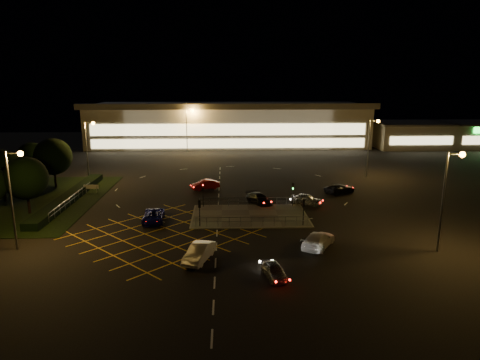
{
  "coord_description": "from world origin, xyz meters",
  "views": [
    {
      "loc": [
        -1.04,
        -53.06,
        16.53
      ],
      "look_at": [
        1.19,
        9.42,
        2.0
      ],
      "focal_mm": 32.0,
      "sensor_mm": 36.0,
      "label": 1
    }
  ],
  "objects_px": {
    "car_far_dkgrey": "(259,199)",
    "car_east_grey": "(340,189)",
    "signal_se": "(304,207)",
    "signal_nw": "(203,190)",
    "car_left_blue": "(153,216)",
    "car_circ_red": "(205,185)",
    "car_right_silver": "(307,199)",
    "signal_ne": "(293,189)",
    "signal_sw": "(200,208)",
    "car_near_silver": "(274,271)",
    "car_queue_white": "(199,253)",
    "car_approach_white": "(318,240)"
  },
  "relations": [
    {
      "from": "car_right_silver",
      "to": "car_east_grey",
      "type": "relative_size",
      "value": 0.88
    },
    {
      "from": "car_approach_white",
      "to": "car_right_silver",
      "type": "bearing_deg",
      "value": -64.55
    },
    {
      "from": "signal_sw",
      "to": "signal_nw",
      "type": "xyz_separation_m",
      "value": [
        0.0,
        7.99,
        0.0
      ]
    },
    {
      "from": "signal_nw",
      "to": "car_near_silver",
      "type": "height_order",
      "value": "signal_nw"
    },
    {
      "from": "signal_nw",
      "to": "car_queue_white",
      "type": "height_order",
      "value": "signal_nw"
    },
    {
      "from": "signal_nw",
      "to": "car_approach_white",
      "type": "bearing_deg",
      "value": -49.4
    },
    {
      "from": "car_east_grey",
      "to": "car_far_dkgrey",
      "type": "bearing_deg",
      "value": 83.57
    },
    {
      "from": "car_east_grey",
      "to": "car_left_blue",
      "type": "bearing_deg",
      "value": 87.04
    },
    {
      "from": "car_far_dkgrey",
      "to": "car_east_grey",
      "type": "distance_m",
      "value": 13.68
    },
    {
      "from": "car_left_blue",
      "to": "car_circ_red",
      "type": "xyz_separation_m",
      "value": [
        5.5,
        15.75,
        0.01
      ]
    },
    {
      "from": "signal_se",
      "to": "car_approach_white",
      "type": "height_order",
      "value": "signal_se"
    },
    {
      "from": "signal_se",
      "to": "car_near_silver",
      "type": "xyz_separation_m",
      "value": [
        -4.9,
        -13.25,
        -1.72
      ]
    },
    {
      "from": "signal_se",
      "to": "signal_nw",
      "type": "relative_size",
      "value": 1.0
    },
    {
      "from": "signal_se",
      "to": "car_queue_white",
      "type": "distance_m",
      "value": 14.97
    },
    {
      "from": "car_near_silver",
      "to": "car_approach_white",
      "type": "height_order",
      "value": "car_approach_white"
    },
    {
      "from": "signal_ne",
      "to": "car_approach_white",
      "type": "relative_size",
      "value": 0.59
    },
    {
      "from": "car_approach_white",
      "to": "car_circ_red",
      "type": "bearing_deg",
      "value": -30.9
    },
    {
      "from": "car_near_silver",
      "to": "car_left_blue",
      "type": "distance_m",
      "value": 19.97
    },
    {
      "from": "car_east_grey",
      "to": "car_approach_white",
      "type": "xyz_separation_m",
      "value": [
        -7.88,
        -21.24,
        0.09
      ]
    },
    {
      "from": "signal_sw",
      "to": "car_circ_red",
      "type": "height_order",
      "value": "signal_sw"
    },
    {
      "from": "signal_se",
      "to": "car_queue_white",
      "type": "xyz_separation_m",
      "value": [
        -11.55,
        -9.4,
        -1.58
      ]
    },
    {
      "from": "signal_se",
      "to": "car_east_grey",
      "type": "height_order",
      "value": "signal_se"
    },
    {
      "from": "car_east_grey",
      "to": "car_queue_white",
      "type": "bearing_deg",
      "value": 111.66
    },
    {
      "from": "signal_sw",
      "to": "signal_nw",
      "type": "bearing_deg",
      "value": -90.0
    },
    {
      "from": "car_far_dkgrey",
      "to": "signal_ne",
      "type": "bearing_deg",
      "value": -47.29
    },
    {
      "from": "car_left_blue",
      "to": "car_right_silver",
      "type": "height_order",
      "value": "car_right_silver"
    },
    {
      "from": "signal_sw",
      "to": "car_circ_red",
      "type": "bearing_deg",
      "value": -89.43
    },
    {
      "from": "car_near_silver",
      "to": "car_right_silver",
      "type": "relative_size",
      "value": 0.88
    },
    {
      "from": "car_near_silver",
      "to": "car_far_dkgrey",
      "type": "relative_size",
      "value": 0.79
    },
    {
      "from": "car_right_silver",
      "to": "car_approach_white",
      "type": "relative_size",
      "value": 0.81
    },
    {
      "from": "car_far_dkgrey",
      "to": "car_east_grey",
      "type": "relative_size",
      "value": 0.97
    },
    {
      "from": "signal_sw",
      "to": "signal_nw",
      "type": "height_order",
      "value": "same"
    },
    {
      "from": "signal_nw",
      "to": "signal_ne",
      "type": "xyz_separation_m",
      "value": [
        12.0,
        0.0,
        0.0
      ]
    },
    {
      "from": "car_right_silver",
      "to": "car_approach_white",
      "type": "xyz_separation_m",
      "value": [
        -1.69,
        -15.26,
        0.04
      ]
    },
    {
      "from": "signal_se",
      "to": "signal_nw",
      "type": "distance_m",
      "value": 14.41
    },
    {
      "from": "signal_nw",
      "to": "car_far_dkgrey",
      "type": "distance_m",
      "value": 7.96
    },
    {
      "from": "signal_se",
      "to": "car_approach_white",
      "type": "bearing_deg",
      "value": 93.33
    },
    {
      "from": "signal_sw",
      "to": "car_far_dkgrey",
      "type": "xyz_separation_m",
      "value": [
        7.62,
        9.52,
        -1.67
      ]
    },
    {
      "from": "car_right_silver",
      "to": "car_near_silver",
      "type": "bearing_deg",
      "value": -169.17
    },
    {
      "from": "signal_nw",
      "to": "car_near_silver",
      "type": "relative_size",
      "value": 0.83
    },
    {
      "from": "signal_ne",
      "to": "car_far_dkgrey",
      "type": "bearing_deg",
      "value": 160.63
    },
    {
      "from": "signal_ne",
      "to": "car_circ_red",
      "type": "xyz_separation_m",
      "value": [
        -12.18,
        9.86,
        -1.63
      ]
    },
    {
      "from": "car_far_dkgrey",
      "to": "car_left_blue",
      "type": "bearing_deg",
      "value": -178.75
    },
    {
      "from": "signal_sw",
      "to": "car_circ_red",
      "type": "xyz_separation_m",
      "value": [
        -0.18,
        17.85,
        -1.63
      ]
    },
    {
      "from": "signal_sw",
      "to": "car_circ_red",
      "type": "distance_m",
      "value": 17.92
    },
    {
      "from": "signal_nw",
      "to": "car_east_grey",
      "type": "height_order",
      "value": "signal_nw"
    },
    {
      "from": "car_left_blue",
      "to": "car_far_dkgrey",
      "type": "relative_size",
      "value": 1.08
    },
    {
      "from": "car_far_dkgrey",
      "to": "car_near_silver",
      "type": "bearing_deg",
      "value": -119.25
    },
    {
      "from": "car_circ_red",
      "to": "car_approach_white",
      "type": "relative_size",
      "value": 0.83
    },
    {
      "from": "car_queue_white",
      "to": "car_left_blue",
      "type": "distance_m",
      "value": 13.03
    }
  ]
}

